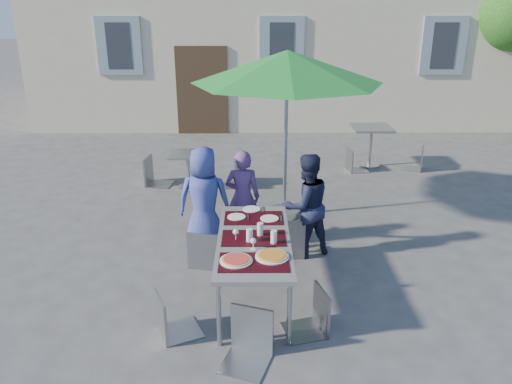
{
  "coord_description": "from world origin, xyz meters",
  "views": [
    {
      "loc": [
        -0.71,
        -5.27,
        3.17
      ],
      "look_at": [
        -0.68,
        0.59,
        0.96
      ],
      "focal_mm": 35.0,
      "sensor_mm": 36.0,
      "label": 1
    }
  ],
  "objects_px": {
    "dining_table": "(254,243)",
    "chair_0": "(205,226)",
    "chair_2": "(287,213)",
    "child_2": "(306,205)",
    "cafe_table_0": "(188,166)",
    "bg_chair_l_0": "(153,154)",
    "chair_4": "(314,287)",
    "pizza_near_right": "(272,256)",
    "bg_chair_l_1": "(355,147)",
    "child_0": "(204,200)",
    "bg_chair_r_1": "(418,145)",
    "patio_umbrella": "(287,68)",
    "bg_chair_r_0": "(232,158)",
    "chair_1": "(246,212)",
    "pizza_near_left": "(236,260)",
    "cafe_table_1": "(371,138)",
    "child_1": "(243,197)",
    "chair_5": "(248,308)",
    "chair_3": "(169,290)"
  },
  "relations": [
    {
      "from": "bg_chair_l_1",
      "to": "bg_chair_r_1",
      "type": "distance_m",
      "value": 1.29
    },
    {
      "from": "chair_1",
      "to": "chair_4",
      "type": "distance_m",
      "value": 1.93
    },
    {
      "from": "chair_0",
      "to": "chair_3",
      "type": "height_order",
      "value": "chair_0"
    },
    {
      "from": "chair_5",
      "to": "bg_chair_r_0",
      "type": "distance_m",
      "value": 4.87
    },
    {
      "from": "pizza_near_left",
      "to": "cafe_table_1",
      "type": "distance_m",
      "value": 6.05
    },
    {
      "from": "chair_5",
      "to": "pizza_near_right",
      "type": "bearing_deg",
      "value": 68.7
    },
    {
      "from": "cafe_table_1",
      "to": "child_2",
      "type": "bearing_deg",
      "value": -114.04
    },
    {
      "from": "child_0",
      "to": "bg_chair_r_1",
      "type": "distance_m",
      "value": 5.3
    },
    {
      "from": "cafe_table_0",
      "to": "dining_table",
      "type": "bearing_deg",
      "value": -72.04
    },
    {
      "from": "bg_chair_r_1",
      "to": "chair_4",
      "type": "bearing_deg",
      "value": -116.97
    },
    {
      "from": "cafe_table_1",
      "to": "child_0",
      "type": "bearing_deg",
      "value": -129.39
    },
    {
      "from": "chair_2",
      "to": "cafe_table_0",
      "type": "xyz_separation_m",
      "value": [
        -1.61,
        2.61,
        -0.19
      ]
    },
    {
      "from": "cafe_table_0",
      "to": "cafe_table_1",
      "type": "bearing_deg",
      "value": 20.21
    },
    {
      "from": "pizza_near_left",
      "to": "bg_chair_l_1",
      "type": "bearing_deg",
      "value": 66.85
    },
    {
      "from": "pizza_near_right",
      "to": "bg_chair_l_1",
      "type": "relative_size",
      "value": 0.41
    },
    {
      "from": "chair_1",
      "to": "pizza_near_left",
      "type": "bearing_deg",
      "value": -92.54
    },
    {
      "from": "dining_table",
      "to": "chair_0",
      "type": "xyz_separation_m",
      "value": [
        -0.61,
        0.73,
        -0.13
      ]
    },
    {
      "from": "chair_1",
      "to": "child_1",
      "type": "bearing_deg",
      "value": 99.87
    },
    {
      "from": "child_1",
      "to": "chair_4",
      "type": "bearing_deg",
      "value": 111.37
    },
    {
      "from": "pizza_near_left",
      "to": "child_1",
      "type": "xyz_separation_m",
      "value": [
        0.03,
        1.99,
        -0.1
      ]
    },
    {
      "from": "pizza_near_left",
      "to": "child_0",
      "type": "distance_m",
      "value": 1.8
    },
    {
      "from": "child_2",
      "to": "cafe_table_1",
      "type": "distance_m",
      "value": 4.24
    },
    {
      "from": "pizza_near_right",
      "to": "chair_0",
      "type": "relative_size",
      "value": 0.36
    },
    {
      "from": "child_2",
      "to": "cafe_table_1",
      "type": "bearing_deg",
      "value": -137.75
    },
    {
      "from": "patio_umbrella",
      "to": "cafe_table_0",
      "type": "height_order",
      "value": "patio_umbrella"
    },
    {
      "from": "pizza_near_right",
      "to": "chair_5",
      "type": "relative_size",
      "value": 0.37
    },
    {
      "from": "chair_4",
      "to": "cafe_table_0",
      "type": "xyz_separation_m",
      "value": [
        -1.78,
        4.25,
        -0.09
      ]
    },
    {
      "from": "chair_2",
      "to": "child_2",
      "type": "bearing_deg",
      "value": 14.05
    },
    {
      "from": "chair_1",
      "to": "chair_2",
      "type": "height_order",
      "value": "chair_2"
    },
    {
      "from": "pizza_near_left",
      "to": "chair_1",
      "type": "height_order",
      "value": "chair_1"
    },
    {
      "from": "dining_table",
      "to": "chair_0",
      "type": "bearing_deg",
      "value": 129.91
    },
    {
      "from": "child_0",
      "to": "bg_chair_r_1",
      "type": "bearing_deg",
      "value": -134.33
    },
    {
      "from": "child_0",
      "to": "bg_chair_l_1",
      "type": "relative_size",
      "value": 1.69
    },
    {
      "from": "chair_0",
      "to": "patio_umbrella",
      "type": "xyz_separation_m",
      "value": [
        1.1,
        1.65,
        1.74
      ]
    },
    {
      "from": "cafe_table_0",
      "to": "chair_1",
      "type": "bearing_deg",
      "value": -66.39
    },
    {
      "from": "cafe_table_0",
      "to": "cafe_table_1",
      "type": "relative_size",
      "value": 0.8
    },
    {
      "from": "child_2",
      "to": "cafe_table_0",
      "type": "relative_size",
      "value": 2.1
    },
    {
      "from": "dining_table",
      "to": "bg_chair_l_0",
      "type": "xyz_separation_m",
      "value": [
        -1.85,
        3.85,
        -0.11
      ]
    },
    {
      "from": "patio_umbrella",
      "to": "bg_chair_r_0",
      "type": "bearing_deg",
      "value": 121.54
    },
    {
      "from": "chair_1",
      "to": "bg_chair_r_1",
      "type": "bearing_deg",
      "value": 45.99
    },
    {
      "from": "chair_1",
      "to": "chair_5",
      "type": "xyz_separation_m",
      "value": [
        0.05,
        -2.23,
        -0.01
      ]
    },
    {
      "from": "patio_umbrella",
      "to": "bg_chair_r_1",
      "type": "relative_size",
      "value": 3.14
    },
    {
      "from": "cafe_table_0",
      "to": "bg_chair_l_0",
      "type": "xyz_separation_m",
      "value": [
        -0.68,
        0.23,
        0.16
      ]
    },
    {
      "from": "child_1",
      "to": "chair_5",
      "type": "height_order",
      "value": "child_1"
    },
    {
      "from": "pizza_near_left",
      "to": "cafe_table_0",
      "type": "bearing_deg",
      "value": 103.51
    },
    {
      "from": "child_1",
      "to": "patio_umbrella",
      "type": "bearing_deg",
      "value": -123.4
    },
    {
      "from": "patio_umbrella",
      "to": "cafe_table_0",
      "type": "distance_m",
      "value": 2.8
    },
    {
      "from": "chair_4",
      "to": "bg_chair_l_0",
      "type": "bearing_deg",
      "value": 118.72
    },
    {
      "from": "dining_table",
      "to": "cafe_table_0",
      "type": "bearing_deg",
      "value": 107.96
    },
    {
      "from": "pizza_near_left",
      "to": "chair_0",
      "type": "height_order",
      "value": "chair_0"
    }
  ]
}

